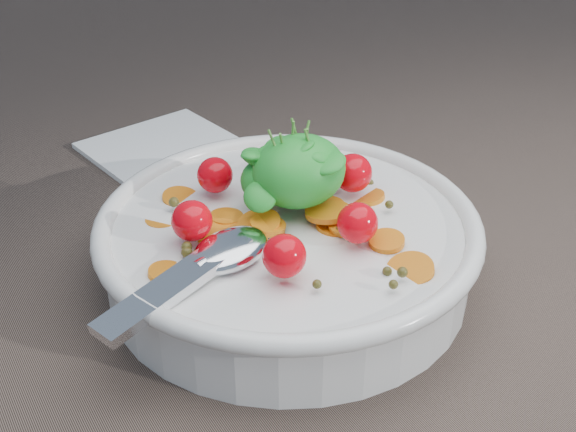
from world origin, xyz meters
TOP-DOWN VIEW (x-y plane):
  - ground at (0.00, 0.00)m, footprint 6.00×6.00m
  - bowl at (-0.02, -0.02)m, footprint 0.30×0.28m
  - napkin at (-0.01, 0.23)m, footprint 0.16×0.14m

SIDE VIEW (x-z plane):
  - ground at x=0.00m, z-range 0.00..0.00m
  - napkin at x=-0.01m, z-range 0.00..0.01m
  - bowl at x=-0.02m, z-range -0.03..0.09m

